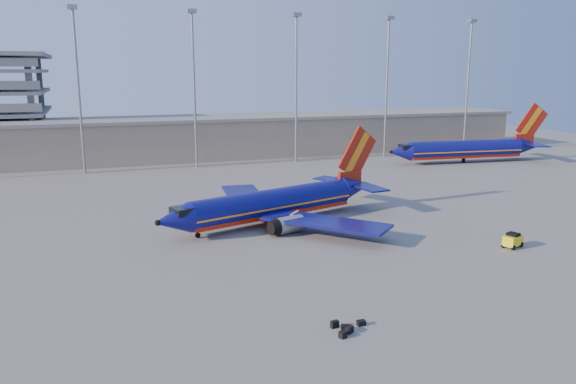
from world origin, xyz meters
The scene contains 7 objects.
ground centered at (0.00, 0.00, 0.00)m, with size 220.00×220.00×0.00m, color slate.
terminal_building centered at (10.00, 58.00, 4.32)m, with size 122.00×16.00×8.50m.
light_mast_row centered at (5.00, 46.00, 17.55)m, with size 101.60×1.60×28.65m.
aircraft_main centered at (-3.06, 3.38, 2.31)m, with size 30.96×29.29×10.83m.
aircraft_second centered at (46.88, 33.66, 2.66)m, with size 34.25×13.29×11.60m.
baggage_tug centered at (16.71, -14.08, 0.80)m, with size 2.46×1.97×1.54m.
luggage_pile centered at (-7.57, -25.68, 0.23)m, with size 2.66×2.11×0.51m.
Camera 1 is at (-23.54, -58.61, 17.83)m, focal length 35.00 mm.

